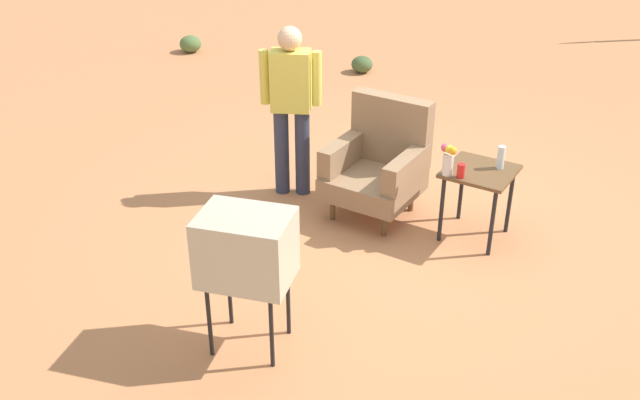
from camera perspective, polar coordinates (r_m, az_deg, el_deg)
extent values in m
plane|color=#C17A4C|center=(6.64, 6.08, -1.19)|extent=(60.00, 60.00, 0.00)
cylinder|color=brown|center=(6.48, 1.02, -0.69)|extent=(0.05, 0.05, 0.22)
cylinder|color=brown|center=(6.26, 5.19, -1.96)|extent=(0.05, 0.05, 0.22)
cylinder|color=brown|center=(6.89, 3.32, 1.13)|extent=(0.05, 0.05, 0.22)
cylinder|color=brown|center=(6.68, 7.30, 0.01)|extent=(0.05, 0.05, 0.22)
cube|color=#8C6B4C|center=(6.47, 4.28, 1.29)|extent=(0.77, 0.77, 0.20)
cube|color=#8C6B4C|center=(6.56, 5.74, 5.64)|extent=(0.76, 0.17, 0.64)
cube|color=#8C6B4C|center=(6.51, 1.87, 3.78)|extent=(0.15, 0.69, 0.26)
cube|color=#8C6B4C|center=(6.25, 6.93, 2.45)|extent=(0.15, 0.69, 0.26)
cylinder|color=black|center=(6.16, 9.72, -0.72)|extent=(0.04, 0.04, 0.62)
cylinder|color=black|center=(6.03, 13.62, -1.80)|extent=(0.04, 0.04, 0.62)
cylinder|color=black|center=(6.53, 11.25, 0.92)|extent=(0.04, 0.04, 0.62)
cylinder|color=black|center=(6.41, 14.96, -0.07)|extent=(0.04, 0.04, 0.62)
cube|color=brown|center=(6.13, 12.70, 2.25)|extent=(0.56, 0.56, 0.03)
cylinder|color=black|center=(5.03, -2.57, -8.13)|extent=(0.03, 0.03, 0.55)
cylinder|color=black|center=(5.16, -7.27, -7.30)|extent=(0.03, 0.03, 0.55)
cylinder|color=black|center=(4.76, -3.90, -10.61)|extent=(0.03, 0.03, 0.55)
cylinder|color=black|center=(4.90, -8.85, -9.65)|extent=(0.03, 0.03, 0.55)
cube|color=#BCB299|center=(4.66, -5.96, -3.85)|extent=(0.70, 0.59, 0.48)
cube|color=#383D3F|center=(4.84, -5.02, -2.48)|extent=(0.41, 0.13, 0.34)
cylinder|color=#2D3347|center=(6.84, -3.08, 3.90)|extent=(0.14, 0.14, 0.86)
cylinder|color=#2D3347|center=(6.81, -1.41, 3.84)|extent=(0.14, 0.14, 0.86)
cube|color=#D6C64C|center=(6.56, -2.37, 9.52)|extent=(0.42, 0.36, 0.56)
cylinder|color=#D6C64C|center=(6.59, -4.47, 9.79)|extent=(0.09, 0.09, 0.50)
cylinder|color=#D6C64C|center=(6.53, -0.25, 9.69)|extent=(0.09, 0.09, 0.50)
sphere|color=#DBAD84|center=(6.45, -2.44, 12.80)|extent=(0.22, 0.22, 0.22)
cylinder|color=silver|center=(6.15, 14.29, 3.33)|extent=(0.06, 0.06, 0.20)
cylinder|color=red|center=(5.93, 11.22, 2.31)|extent=(0.07, 0.07, 0.12)
cylinder|color=silver|center=(5.95, 10.20, 2.80)|extent=(0.09, 0.09, 0.18)
sphere|color=yellow|center=(5.89, 10.32, 4.03)|extent=(0.07, 0.07, 0.07)
sphere|color=#E04C66|center=(5.91, 10.00, 4.15)|extent=(0.07, 0.07, 0.07)
sphere|color=orange|center=(5.87, 10.58, 3.90)|extent=(0.07, 0.07, 0.07)
ellipsoid|color=#475B33|center=(10.40, 3.38, 10.80)|extent=(0.31, 0.31, 0.24)
ellipsoid|color=#516B38|center=(11.52, -10.34, 12.20)|extent=(0.33, 0.33, 0.26)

